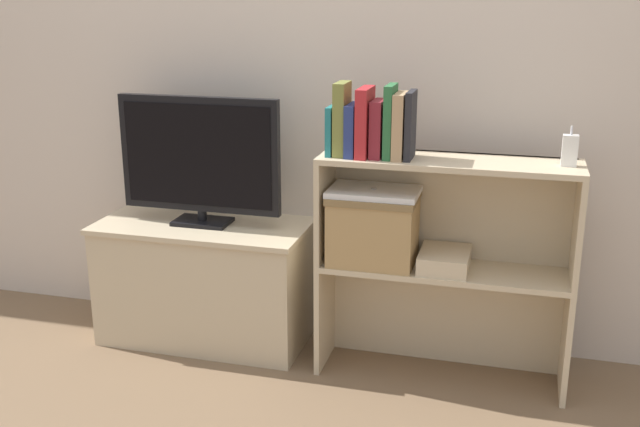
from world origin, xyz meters
The scene contains 18 objects.
ground_plane centered at (0.00, 0.00, 0.00)m, with size 16.00×16.00×0.00m, color brown.
wall_back centered at (0.00, 0.43, 1.20)m, with size 10.00×0.05×2.40m.
tv_stand centered at (-0.50, 0.20, 0.25)m, with size 0.84×0.41×0.49m.
tv centered at (-0.50, 0.19, 0.76)m, with size 0.65×0.14×0.50m.
bookshelf_lower_tier centered at (0.46, 0.18, 0.27)m, with size 0.90×0.26×0.43m.
bookshelf_upper_tier centered at (0.46, 0.18, 0.68)m, with size 0.90×0.26×0.40m.
book_teal centered at (0.05, 0.10, 0.91)m, with size 0.02×0.12×0.17m.
book_olive centered at (0.09, 0.10, 0.95)m, with size 0.04×0.12×0.25m.
book_navy centered at (0.13, 0.10, 0.91)m, with size 0.03×0.14×0.18m.
book_crimson centered at (0.17, 0.10, 0.94)m, with size 0.04×0.16×0.24m.
book_maroon centered at (0.21, 0.10, 0.92)m, with size 0.04×0.13×0.20m.
book_forest centered at (0.26, 0.10, 0.95)m, with size 0.03×0.13×0.25m.
book_tan centered at (0.29, 0.10, 0.94)m, with size 0.04×0.14×0.22m.
book_charcoal centered at (0.33, 0.10, 0.94)m, with size 0.02×0.13×0.23m.
baby_monitor centered at (0.85, 0.13, 0.88)m, with size 0.05×0.04×0.13m.
storage_basket_left centered at (0.20, 0.12, 0.57)m, with size 0.31×0.23×0.26m.
laptop centered at (0.20, 0.12, 0.69)m, with size 0.32×0.21×0.02m.
magazine_stack centered at (0.46, 0.12, 0.46)m, with size 0.17×0.22×0.06m.
Camera 1 is at (0.69, -2.41, 1.39)m, focal length 42.00 mm.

